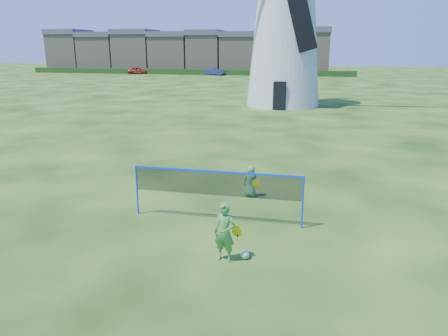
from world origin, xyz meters
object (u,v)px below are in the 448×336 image
object	(u,v)px
player_girl	(225,232)
badminton_net	(216,184)
windmill	(285,27)
play_ball	(245,255)
player_boy	(251,181)
car_left	(138,70)
car_right	(215,72)

from	to	relation	value
player_girl	badminton_net	bearing A→B (deg)	119.50
windmill	play_ball	xyz separation A→B (m)	(1.57, -28.67, -6.52)
badminton_net	player_boy	bearing A→B (deg)	73.97
car_left	car_right	distance (m)	15.17
badminton_net	windmill	bearing A→B (deg)	90.74
car_left	play_ball	bearing A→B (deg)	-168.22
windmill	car_right	distance (m)	42.29
badminton_net	player_boy	xyz separation A→B (m)	(0.67, 2.32, -0.59)
play_ball	car_right	size ratio (longest dim) A/B	0.06
car_left	player_girl	bearing A→B (deg)	-168.60
player_girl	player_boy	xyz separation A→B (m)	(-0.10, 4.66, -0.18)
car_right	windmill	bearing A→B (deg)	-139.33
player_girl	player_boy	distance (m)	4.66
car_left	windmill	bearing A→B (deg)	-155.59
player_boy	player_girl	bearing A→B (deg)	101.27
badminton_net	player_girl	world-z (taller)	badminton_net
play_ball	car_left	distance (m)	75.19
windmill	play_ball	size ratio (longest dim) A/B	90.20
car_right	play_ball	bearing A→B (deg)	-146.91
badminton_net	car_right	distance (m)	67.28
play_ball	player_girl	bearing A→B (deg)	-160.22
windmill	car_left	world-z (taller)	windmill
badminton_net	player_girl	xyz separation A→B (m)	(0.76, -2.34, -0.41)
windmill	play_ball	distance (m)	29.45
badminton_net	car_left	bearing A→B (deg)	115.29
car_right	badminton_net	bearing A→B (deg)	-147.48
player_boy	play_ball	distance (m)	4.54
play_ball	car_right	xyz separation A→B (m)	(-17.13, 67.54, 0.51)
player_boy	car_right	xyz separation A→B (m)	(-16.56, 63.05, 0.06)
play_ball	badminton_net	bearing A→B (deg)	119.56
player_girl	car_left	size ratio (longest dim) A/B	0.38
windmill	player_girl	world-z (taller)	windmill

